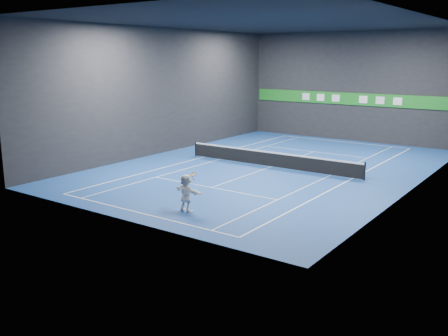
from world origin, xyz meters
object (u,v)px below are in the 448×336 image
Objects in this scene: player at (186,193)px; tennis_ball at (180,149)px; tennis_net at (271,159)px; tennis_racket at (193,175)px.

player is 24.64× the size of tennis_ball.
player is 2.02m from tennis_ball.
tennis_racket is at bearing -79.05° from tennis_net.
tennis_ball is at bearing -177.55° from tennis_racket.
tennis_net is at bearing 100.95° from tennis_racket.
tennis_ball is at bearing 4.60° from player.
tennis_racket reaches higher than tennis_net.
tennis_ball reaches higher than tennis_racket.
tennis_ball is 1.35m from tennis_racket.
tennis_ball is 0.01× the size of tennis_net.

